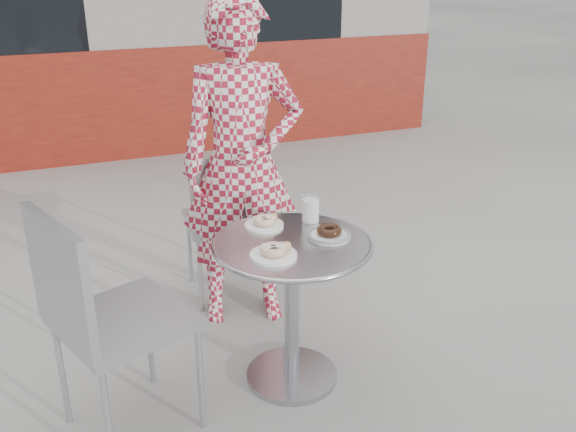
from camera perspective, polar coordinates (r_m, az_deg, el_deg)
name	(u,v)px	position (r m, az deg, el deg)	size (l,w,h in m)	color
ground	(285,376)	(3.04, -0.29, -14.00)	(60.00, 60.00, 0.00)	#AAA8A2
bistro_table	(292,277)	(2.75, 0.36, -5.48)	(0.68, 0.68, 0.69)	#B7B7BC
chair_far	(226,250)	(3.59, -5.52, -3.02)	(0.44, 0.45, 0.87)	#A8ABB0
chair_left	(126,365)	(2.67, -14.21, -12.68)	(0.60, 0.60, 0.98)	#A8ABB0
seated_person	(242,166)	(3.17, -4.10, 4.47)	(0.60, 0.40, 1.66)	maroon
plate_far	(265,222)	(2.82, -2.09, -0.56)	(0.17, 0.17, 0.05)	white
plate_near	(274,252)	(2.54, -1.24, -3.20)	(0.19, 0.19, 0.05)	white
plate_checker	(329,234)	(2.72, 3.69, -1.57)	(0.19, 0.19, 0.05)	white
milk_cup	(311,209)	(2.85, 2.03, 0.60)	(0.08, 0.08, 0.13)	white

